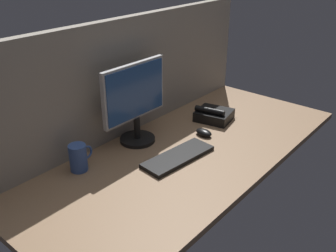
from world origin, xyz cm
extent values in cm
cube|color=#8C6B4C|center=(0.00, 0.00, -1.50)|extent=(180.00, 80.00, 3.00)
cube|color=gray|center=(0.00, 37.50, 29.81)|extent=(180.00, 5.00, 59.62)
cylinder|color=black|center=(-9.09, 24.50, 0.90)|extent=(18.00, 18.00, 1.80)
cylinder|color=black|center=(-9.09, 24.50, 7.30)|extent=(3.20, 3.20, 11.00)
cube|color=#B7B7B7|center=(-9.09, 25.50, 26.76)|extent=(39.62, 2.40, 27.92)
cube|color=#264C8C|center=(-9.09, 24.10, 26.76)|extent=(37.22, 0.60, 25.52)
cube|color=black|center=(-9.52, -2.58, 1.00)|extent=(38.09, 16.55, 2.00)
ellipsoid|color=black|center=(17.70, 2.02, 1.70)|extent=(6.55, 10.12, 3.40)
cylinder|color=#38569E|center=(-45.59, 25.04, 6.25)|extent=(7.78, 7.78, 12.49)
torus|color=#38569E|center=(-40.90, 25.04, 6.87)|extent=(6.50, 1.00, 6.50)
cube|color=black|center=(37.49, 9.00, 2.80)|extent=(20.52, 22.07, 5.60)
cylinder|color=black|center=(32.82, 9.00, 7.20)|extent=(6.63, 17.39, 3.20)
camera|label=1|loc=(-129.69, -97.94, 91.94)|focal=40.50mm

